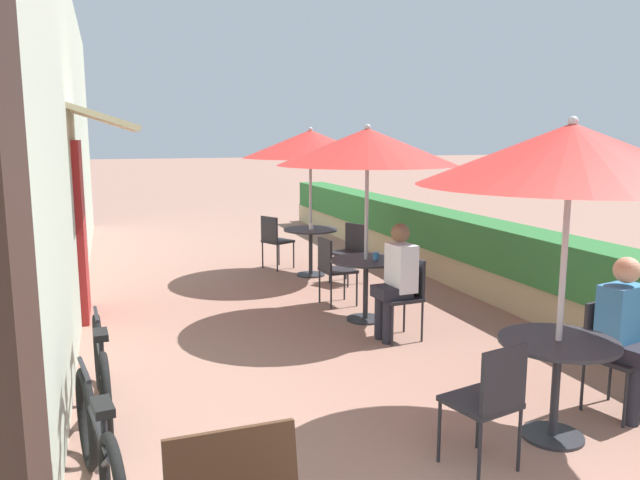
% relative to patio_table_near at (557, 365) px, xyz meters
% --- Properties ---
extents(cafe_facade_wall, '(0.98, 14.37, 4.20)m').
position_rel_patio_table_near_xyz_m(cafe_facade_wall, '(-3.42, 4.98, 1.54)').
color(cafe_facade_wall, '#B2C1AD').
rests_on(cafe_facade_wall, ground_plane).
extents(planter_hedge, '(0.60, 13.37, 1.01)m').
position_rel_patio_table_near_xyz_m(planter_hedge, '(1.87, 5.02, -0.01)').
color(planter_hedge, tan).
rests_on(planter_hedge, ground_plane).
extents(patio_table_near, '(0.83, 0.83, 0.73)m').
position_rel_patio_table_near_xyz_m(patio_table_near, '(0.00, 0.00, 0.00)').
color(patio_table_near, '#28282D').
rests_on(patio_table_near, ground_plane).
extents(patio_umbrella_near, '(2.06, 2.06, 2.28)m').
position_rel_patio_table_near_xyz_m(patio_umbrella_near, '(0.00, 0.00, 1.48)').
color(patio_umbrella_near, '#B7B7BC').
rests_on(patio_umbrella_near, ground_plane).
extents(cafe_chair_near_left, '(0.48, 0.48, 0.87)m').
position_rel_patio_table_near_xyz_m(cafe_chair_near_left, '(0.72, 0.25, -0.03)').
color(cafe_chair_near_left, '#232328').
rests_on(cafe_chair_near_left, ground_plane).
extents(seated_patron_near_left, '(0.40, 0.46, 1.25)m').
position_rel_patio_table_near_xyz_m(seated_patron_near_left, '(0.74, 0.14, 0.14)').
color(seated_patron_near_left, '#23232D').
rests_on(seated_patron_near_left, ground_plane).
extents(cafe_chair_near_right, '(0.48, 0.48, 0.87)m').
position_rel_patio_table_near_xyz_m(cafe_chair_near_right, '(-0.72, -0.25, -0.03)').
color(cafe_chair_near_right, '#232328').
rests_on(cafe_chair_near_right, ground_plane).
extents(patio_table_mid, '(0.83, 0.83, 0.73)m').
position_rel_patio_table_near_xyz_m(patio_table_mid, '(-0.14, 3.12, 0.00)').
color(patio_table_mid, '#28282D').
rests_on(patio_table_mid, ground_plane).
extents(patio_umbrella_mid, '(2.06, 2.06, 2.28)m').
position_rel_patio_table_near_xyz_m(patio_umbrella_mid, '(-0.14, 3.12, 1.48)').
color(patio_umbrella_mid, '#B7B7BC').
rests_on(patio_umbrella_mid, ground_plane).
extents(cafe_chair_mid_left, '(0.43, 0.43, 0.87)m').
position_rel_patio_table_near_xyz_m(cafe_chair_mid_left, '(-0.28, 3.87, -0.03)').
color(cafe_chair_mid_left, '#232328').
rests_on(cafe_chair_mid_left, ground_plane).
extents(cafe_chair_mid_right, '(0.43, 0.43, 0.87)m').
position_rel_patio_table_near_xyz_m(cafe_chair_mid_right, '(-0.00, 2.37, -0.03)').
color(cafe_chair_mid_right, '#232328').
rests_on(cafe_chair_mid_right, ground_plane).
extents(seated_patron_mid_right, '(0.43, 0.36, 1.25)m').
position_rel_patio_table_near_xyz_m(seated_patron_mid_right, '(-0.12, 2.37, 0.14)').
color(seated_patron_mid_right, '#23232D').
rests_on(seated_patron_mid_right, ground_plane).
extents(coffee_cup_mid, '(0.07, 0.07, 0.09)m').
position_rel_patio_table_near_xyz_m(coffee_cup_mid, '(-0.06, 3.05, 0.23)').
color(coffee_cup_mid, teal).
rests_on(coffee_cup_mid, patio_table_mid).
extents(patio_table_far, '(0.83, 0.83, 0.73)m').
position_rel_patio_table_near_xyz_m(patio_table_far, '(-0.02, 5.60, 0.00)').
color(patio_table_far, '#28282D').
rests_on(patio_table_far, ground_plane).
extents(patio_umbrella_far, '(2.06, 2.06, 2.28)m').
position_rel_patio_table_near_xyz_m(patio_umbrella_far, '(-0.02, 5.60, 1.48)').
color(patio_umbrella_far, '#B7B7BC').
rests_on(patio_umbrella_far, ground_plane).
extents(cafe_chair_far_left, '(0.54, 0.54, 0.87)m').
position_rel_patio_table_near_xyz_m(cafe_chair_far_left, '(0.39, 4.96, -0.03)').
color(cafe_chair_far_left, '#232328').
rests_on(cafe_chair_far_left, ground_plane).
extents(cafe_chair_far_right, '(0.54, 0.54, 0.87)m').
position_rel_patio_table_near_xyz_m(cafe_chair_far_right, '(-0.43, 6.24, -0.03)').
color(cafe_chair_far_right, '#232328').
rests_on(cafe_chair_far_right, ground_plane).
extents(coffee_cup_far, '(0.07, 0.07, 0.09)m').
position_rel_patio_table_near_xyz_m(coffee_cup_far, '(-0.03, 5.53, 0.23)').
color(coffee_cup_far, white).
rests_on(coffee_cup_far, patio_table_far).
extents(bicycle_leaning, '(0.32, 1.68, 0.76)m').
position_rel_patio_table_near_xyz_m(bicycle_leaning, '(-3.08, 0.14, -0.20)').
color(bicycle_leaning, black).
rests_on(bicycle_leaning, ground_plane).
extents(bicycle_second, '(0.15, 1.68, 0.75)m').
position_rel_patio_table_near_xyz_m(bicycle_second, '(-3.07, 1.46, -0.20)').
color(bicycle_second, black).
rests_on(bicycle_second, ground_plane).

